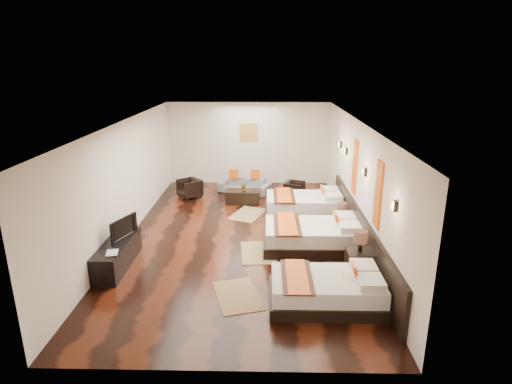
{
  "coord_description": "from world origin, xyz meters",
  "views": [
    {
      "loc": [
        0.57,
        -9.62,
        4.14
      ],
      "look_at": [
        0.36,
        0.11,
        1.1
      ],
      "focal_mm": 29.68,
      "sensor_mm": 36.0,
      "label": 1
    }
  ],
  "objects_px": {
    "bed_far": "(305,205)",
    "table_plant": "(244,186)",
    "armchair_left": "(189,188)",
    "tv": "(121,228)",
    "figurine": "(127,222)",
    "nightstand_a": "(359,261)",
    "armchair_right": "(294,190)",
    "sofa": "(244,186)",
    "nightstand_b": "(341,224)",
    "tv_console": "(117,254)",
    "book": "(106,253)",
    "bed_near": "(328,289)",
    "bed_mid": "(314,235)",
    "coffee_table": "(243,197)"
  },
  "relations": [
    {
      "from": "book",
      "to": "armchair_right",
      "type": "xyz_separation_m",
      "value": [
        4.0,
        5.28,
        -0.3
      ]
    },
    {
      "from": "figurine",
      "to": "armchair_right",
      "type": "relative_size",
      "value": 0.53
    },
    {
      "from": "bed_far",
      "to": "book",
      "type": "xyz_separation_m",
      "value": [
        -4.2,
        -3.8,
        0.28
      ]
    },
    {
      "from": "bed_near",
      "to": "book",
      "type": "distance_m",
      "value": 4.27
    },
    {
      "from": "sofa",
      "to": "armchair_left",
      "type": "relative_size",
      "value": 2.56
    },
    {
      "from": "sofa",
      "to": "book",
      "type": "bearing_deg",
      "value": -92.26
    },
    {
      "from": "bed_near",
      "to": "table_plant",
      "type": "bearing_deg",
      "value": 107.7
    },
    {
      "from": "bed_far",
      "to": "figurine",
      "type": "xyz_separation_m",
      "value": [
        -4.2,
        -2.49,
        0.42
      ]
    },
    {
      "from": "armchair_left",
      "to": "table_plant",
      "type": "xyz_separation_m",
      "value": [
        1.75,
        -0.52,
        0.23
      ]
    },
    {
      "from": "figurine",
      "to": "table_plant",
      "type": "bearing_deg",
      "value": 54.52
    },
    {
      "from": "book",
      "to": "armchair_left",
      "type": "distance_m",
      "value": 5.31
    },
    {
      "from": "armchair_left",
      "to": "tv",
      "type": "bearing_deg",
      "value": -47.66
    },
    {
      "from": "coffee_table",
      "to": "armchair_right",
      "type": "bearing_deg",
      "value": 19.05
    },
    {
      "from": "tv_console",
      "to": "armchair_right",
      "type": "xyz_separation_m",
      "value": [
        4.0,
        4.71,
        -0.01
      ]
    },
    {
      "from": "armchair_left",
      "to": "armchair_right",
      "type": "height_order",
      "value": "armchair_left"
    },
    {
      "from": "nightstand_b",
      "to": "figurine",
      "type": "height_order",
      "value": "figurine"
    },
    {
      "from": "bed_mid",
      "to": "tv",
      "type": "distance_m",
      "value": 4.25
    },
    {
      "from": "nightstand_a",
      "to": "armchair_right",
      "type": "xyz_separation_m",
      "value": [
        -0.95,
        5.03,
        -0.08
      ]
    },
    {
      "from": "tv",
      "to": "armchair_left",
      "type": "xyz_separation_m",
      "value": [
        0.65,
        4.47,
        -0.49
      ]
    },
    {
      "from": "nightstand_b",
      "to": "armchair_left",
      "type": "distance_m",
      "value": 5.15
    },
    {
      "from": "bed_near",
      "to": "book",
      "type": "xyz_separation_m",
      "value": [
        -4.2,
        0.74,
        0.3
      ]
    },
    {
      "from": "bed_mid",
      "to": "nightstand_a",
      "type": "xyz_separation_m",
      "value": [
        0.75,
        -1.35,
        0.05
      ]
    },
    {
      "from": "nightstand_a",
      "to": "tv_console",
      "type": "bearing_deg",
      "value": 176.19
    },
    {
      "from": "sofa",
      "to": "armchair_left",
      "type": "height_order",
      "value": "armchair_left"
    },
    {
      "from": "bed_mid",
      "to": "book",
      "type": "height_order",
      "value": "bed_mid"
    },
    {
      "from": "bed_far",
      "to": "armchair_right",
      "type": "xyz_separation_m",
      "value": [
        -0.2,
        1.48,
        -0.02
      ]
    },
    {
      "from": "tv_console",
      "to": "armchair_left",
      "type": "relative_size",
      "value": 2.77
    },
    {
      "from": "book",
      "to": "figurine",
      "type": "distance_m",
      "value": 1.32
    },
    {
      "from": "bed_near",
      "to": "armchair_right",
      "type": "bearing_deg",
      "value": 91.88
    },
    {
      "from": "sofa",
      "to": "nightstand_b",
      "type": "bearing_deg",
      "value": -33.29
    },
    {
      "from": "figurine",
      "to": "bed_far",
      "type": "bearing_deg",
      "value": 30.72
    },
    {
      "from": "tv",
      "to": "figurine",
      "type": "distance_m",
      "value": 0.53
    },
    {
      "from": "bed_near",
      "to": "figurine",
      "type": "bearing_deg",
      "value": 153.96
    },
    {
      "from": "nightstand_b",
      "to": "book",
      "type": "xyz_separation_m",
      "value": [
        -4.95,
        -2.34,
        0.27
      ]
    },
    {
      "from": "table_plant",
      "to": "armchair_left",
      "type": "bearing_deg",
      "value": 163.45
    },
    {
      "from": "nightstand_b",
      "to": "armchair_left",
      "type": "relative_size",
      "value": 1.29
    },
    {
      "from": "tv_console",
      "to": "armchair_right",
      "type": "relative_size",
      "value": 3.1
    },
    {
      "from": "bed_near",
      "to": "tv",
      "type": "height_order",
      "value": "tv"
    },
    {
      "from": "bed_mid",
      "to": "bed_far",
      "type": "height_order",
      "value": "bed_mid"
    },
    {
      "from": "bed_far",
      "to": "coffee_table",
      "type": "distance_m",
      "value": 2.02
    },
    {
      "from": "tv_console",
      "to": "armchair_left",
      "type": "bearing_deg",
      "value": 81.49
    },
    {
      "from": "book",
      "to": "sofa",
      "type": "relative_size",
      "value": 0.18
    },
    {
      "from": "bed_far",
      "to": "table_plant",
      "type": "relative_size",
      "value": 8.43
    },
    {
      "from": "book",
      "to": "table_plant",
      "type": "relative_size",
      "value": 1.17
    },
    {
      "from": "tv",
      "to": "figurine",
      "type": "bearing_deg",
      "value": 26.78
    },
    {
      "from": "armchair_left",
      "to": "armchair_right",
      "type": "xyz_separation_m",
      "value": [
        3.3,
        0.02,
        -0.03
      ]
    },
    {
      "from": "book",
      "to": "coffee_table",
      "type": "bearing_deg",
      "value": 63.06
    },
    {
      "from": "bed_mid",
      "to": "coffee_table",
      "type": "xyz_separation_m",
      "value": [
        -1.79,
        3.13,
        -0.09
      ]
    },
    {
      "from": "bed_far",
      "to": "table_plant",
      "type": "xyz_separation_m",
      "value": [
        -1.75,
        0.94,
        0.24
      ]
    },
    {
      "from": "table_plant",
      "to": "tv_console",
      "type": "bearing_deg",
      "value": -120.43
    }
  ]
}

